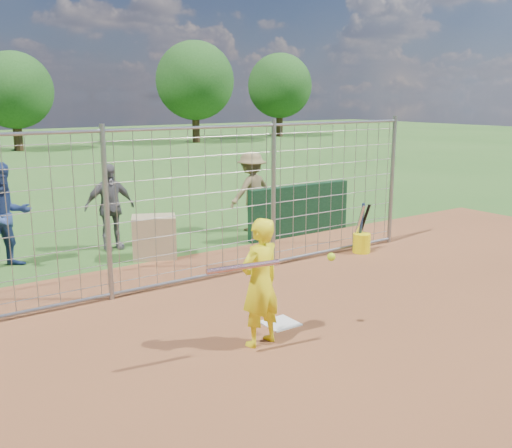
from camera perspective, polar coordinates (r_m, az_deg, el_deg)
ground at (r=7.88m, az=1.54°, el=-9.52°), size 100.00×100.00×0.00m
infield_dirt at (r=5.99m, az=19.67°, el=-17.89°), size 18.00×18.00×0.00m
home_plate at (r=7.73m, az=2.43°, el=-9.90°), size 0.43×0.43×0.02m
dugout_wall at (r=12.47m, az=4.39°, el=1.40°), size 2.60×0.20×1.10m
batter at (r=6.87m, az=0.41°, el=-5.88°), size 0.63×0.46×1.58m
bystander_a at (r=10.87m, az=-23.75°, el=0.76°), size 1.02×0.86×1.87m
bystander_b at (r=11.56m, az=-14.43°, el=1.67°), size 1.00×0.43×1.71m
bystander_c at (r=12.82m, az=-0.46°, el=3.28°), size 1.23×0.83×1.77m
equipment_bin at (r=10.84m, az=-10.13°, el=-1.29°), size 0.96×0.83×0.80m
equipment_in_play at (r=6.45m, az=1.09°, el=-4.03°), size 1.83×0.22×0.21m
bucket_with_bats at (r=11.24m, az=10.50°, el=-1.61°), size 0.34×0.38×0.98m
backstop_fence at (r=9.15m, az=-5.84°, el=1.79°), size 9.08×0.08×2.60m
tree_line at (r=34.82m, az=-22.96°, el=12.90°), size 44.66×6.72×6.48m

